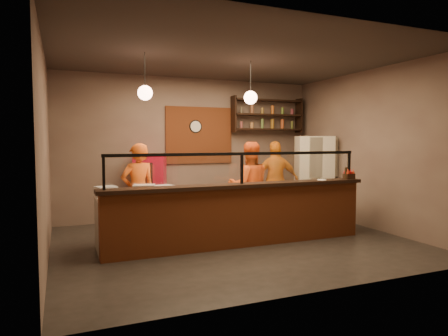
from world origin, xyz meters
name	(u,v)px	position (x,y,z in m)	size (l,w,h in m)	color
floor	(234,242)	(0.00, 0.00, 0.00)	(6.00, 6.00, 0.00)	black
ceiling	(235,57)	(0.00, 0.00, 3.20)	(6.00, 6.00, 0.00)	#352E29
wall_back	(191,148)	(0.00, 2.50, 1.60)	(6.00, 6.00, 0.00)	#726053
wall_left	(45,153)	(-3.00, 0.00, 1.60)	(5.00, 5.00, 0.00)	#726053
wall_right	(370,149)	(3.00, 0.00, 1.60)	(5.00, 5.00, 0.00)	#726053
wall_front	(322,156)	(0.00, -2.50, 1.60)	(6.00, 6.00, 0.00)	#726053
brick_patch	(199,135)	(0.20, 2.47, 1.90)	(1.60, 0.04, 1.30)	brown
service_counter	(242,217)	(0.00, -0.30, 0.50)	(4.60, 0.25, 1.00)	brown
counter_ledge	(242,185)	(0.00, -0.30, 1.03)	(4.70, 0.37, 0.06)	black
worktop_cabinet	(230,216)	(0.00, 0.20, 0.42)	(4.60, 0.75, 0.85)	gray
worktop	(230,191)	(0.00, 0.20, 0.88)	(4.60, 0.75, 0.05)	beige
sneeze_guard	(242,165)	(0.00, -0.30, 1.37)	(4.50, 0.05, 0.52)	white
wall_shelving	(267,115)	(1.90, 2.32, 2.40)	(1.84, 0.28, 0.85)	black
wall_clock	(195,126)	(0.10, 2.46, 2.10)	(0.30, 0.30, 0.04)	black
pendant_left	(145,93)	(-1.50, 0.20, 2.55)	(0.24, 0.24, 0.77)	black
pendant_right	(250,98)	(0.40, 0.20, 2.55)	(0.24, 0.24, 0.77)	black
cook_left	(138,192)	(-1.53, 0.79, 0.87)	(0.63, 0.41, 1.73)	#CD5013
cook_mid	(249,186)	(0.68, 0.80, 0.88)	(0.85, 0.66, 1.75)	#CD4813
cook_right	(276,181)	(1.64, 1.42, 0.88)	(1.03, 0.43, 1.76)	orange
fridge	(314,177)	(2.60, 1.36, 0.94)	(0.78, 0.73, 1.88)	beige
red_cooler	(150,189)	(-1.03, 2.15, 0.74)	(0.64, 0.58, 1.49)	#B10B25
pizza_dough	(264,188)	(0.67, 0.16, 0.91)	(0.54, 0.54, 0.01)	white
prep_tub_a	(163,190)	(-1.24, 0.10, 0.97)	(0.29, 0.23, 0.15)	silver
prep_tub_b	(106,191)	(-2.14, 0.22, 0.98)	(0.31, 0.25, 0.15)	silver
prep_tub_c	(144,190)	(-1.56, 0.07, 0.99)	(0.34, 0.27, 0.17)	silver
rolling_pin	(119,193)	(-1.92, 0.33, 0.93)	(0.06, 0.06, 0.33)	yellow
condiment_caddy	(349,176)	(2.20, -0.33, 1.11)	(0.18, 0.14, 0.10)	black
pepper_mill	(346,173)	(2.12, -0.34, 1.17)	(0.05, 0.05, 0.22)	black
small_plate	(322,180)	(1.58, -0.34, 1.07)	(0.16, 0.16, 0.01)	white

